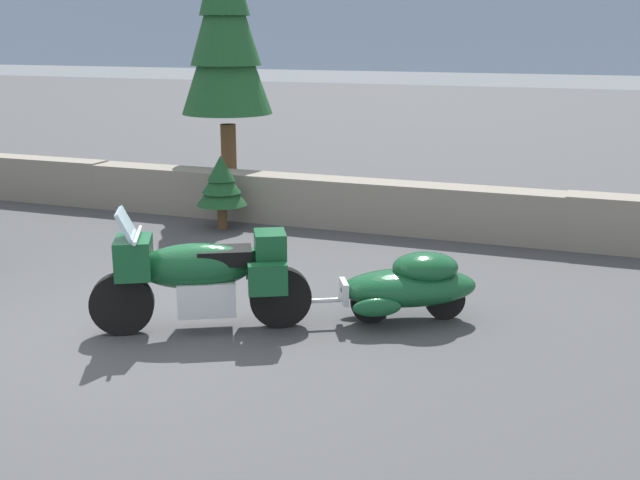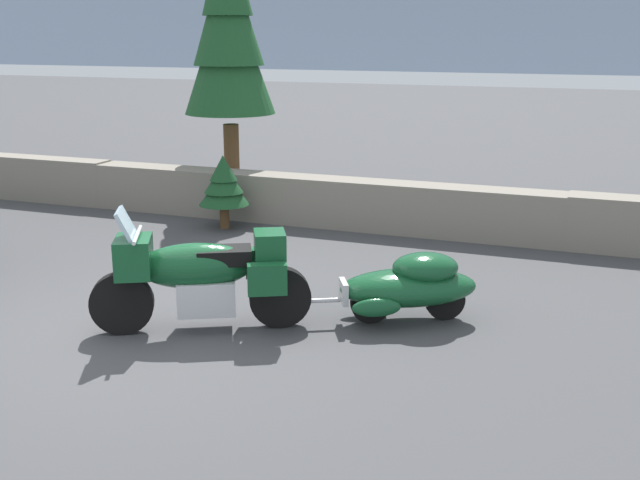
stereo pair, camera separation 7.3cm
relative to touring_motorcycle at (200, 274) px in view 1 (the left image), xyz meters
The scene contains 6 objects.
ground_plane 1.00m from the touring_motorcycle, 146.64° to the right, with size 80.00×80.00×0.00m, color #424244.
stone_guard_wall 4.85m from the touring_motorcycle, 93.28° to the left, with size 24.00×0.56×0.81m.
touring_motorcycle is the anchor object (origin of this frame).
car_shaped_trailer 2.25m from the touring_motorcycle, 27.94° to the left, with size 2.11×1.35×0.76m.
pine_tree_tall 6.81m from the touring_motorcycle, 114.03° to the left, with size 1.60×1.60×5.06m.
pine_sapling_near 4.50m from the touring_motorcycle, 114.50° to the left, with size 0.80×0.80×1.18m.
Camera 1 is at (4.56, -6.50, 3.07)m, focal length 44.37 mm.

